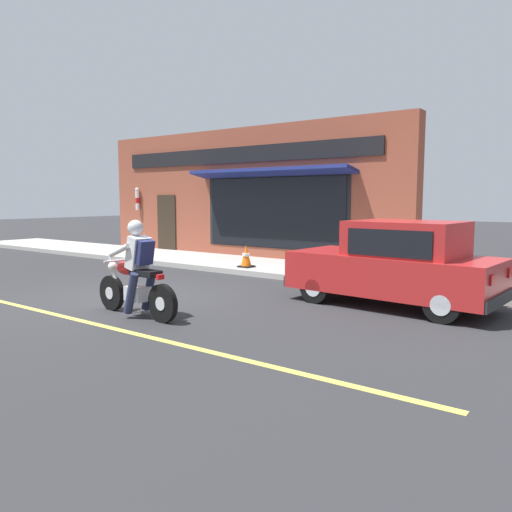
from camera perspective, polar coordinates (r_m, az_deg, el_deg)
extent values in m
plane|color=#2B2B2D|center=(10.43, -14.19, -4.51)|extent=(80.00, 80.00, 0.00)
cube|color=#ADAAA3|center=(15.84, -7.63, -0.37)|extent=(2.60, 22.00, 0.14)
cube|color=brown|center=(16.33, -1.73, 7.03)|extent=(0.50, 11.65, 4.20)
cube|color=black|center=(15.26, 1.98, 4.99)|extent=(0.04, 4.89, 2.10)
cube|color=black|center=(15.27, 2.01, 4.99)|extent=(0.02, 5.13, 2.20)
cube|color=#2D2319|center=(18.32, -10.18, 3.59)|extent=(0.04, 0.90, 2.10)
cube|color=navy|center=(15.00, 1.27, 9.55)|extent=(0.81, 5.59, 0.24)
cube|color=black|center=(16.17, -2.37, 11.46)|extent=(0.06, 9.90, 0.50)
cylinder|color=white|center=(19.32, -13.40, 6.19)|extent=(0.14, 0.14, 0.70)
cylinder|color=red|center=(19.32, -13.40, 6.19)|extent=(0.15, 0.15, 0.20)
sphere|color=silver|center=(19.33, -13.43, 7.37)|extent=(0.16, 0.16, 0.16)
cylinder|color=black|center=(9.21, -16.15, -4.06)|extent=(0.14, 0.63, 0.62)
cylinder|color=silver|center=(9.21, -16.15, -4.06)|extent=(0.13, 0.22, 0.22)
cylinder|color=black|center=(8.10, -10.61, -5.35)|extent=(0.14, 0.63, 0.62)
cylinder|color=silver|center=(8.10, -10.61, -5.35)|extent=(0.13, 0.22, 0.22)
cube|color=silver|center=(8.59, -13.38, -4.19)|extent=(0.31, 0.42, 0.24)
ellipsoid|color=#B21919|center=(8.73, -14.42, -1.32)|extent=(0.33, 0.54, 0.24)
cube|color=black|center=(8.35, -12.50, -1.90)|extent=(0.30, 0.58, 0.10)
cylinder|color=silver|center=(9.08, -15.86, -2.18)|extent=(0.09, 0.33, 0.68)
cylinder|color=silver|center=(8.94, -15.48, -0.49)|extent=(0.56, 0.08, 0.04)
sphere|color=silver|center=(9.10, -16.07, -1.16)|extent=(0.16, 0.16, 0.16)
cylinder|color=silver|center=(8.40, -10.85, -5.07)|extent=(0.12, 0.55, 0.08)
cube|color=red|center=(8.07, -10.90, -2.37)|extent=(0.12, 0.07, 0.08)
cylinder|color=#282D4C|center=(8.43, -14.08, -4.15)|extent=(0.16, 0.36, 0.71)
cylinder|color=#282D4C|center=(8.64, -12.14, -3.84)|extent=(0.16, 0.36, 0.71)
cube|color=silver|center=(8.45, -13.30, 0.37)|extent=(0.36, 0.35, 0.57)
cylinder|color=silver|center=(8.53, -15.34, 0.63)|extent=(0.12, 0.52, 0.26)
cylinder|color=silver|center=(8.76, -13.19, 0.84)|extent=(0.12, 0.52, 0.26)
sphere|color=silver|center=(8.47, -13.61, 3.15)|extent=(0.26, 0.26, 0.26)
cube|color=navy|center=(8.32, -12.65, 0.43)|extent=(0.30, 0.26, 0.42)
cylinder|color=black|center=(9.51, 6.80, -3.57)|extent=(0.22, 0.61, 0.60)
cylinder|color=silver|center=(9.51, 6.80, -3.57)|extent=(0.22, 0.34, 0.33)
cylinder|color=black|center=(10.73, 11.07, -2.50)|extent=(0.22, 0.61, 0.60)
cylinder|color=silver|center=(10.73, 11.07, -2.50)|extent=(0.22, 0.34, 0.33)
cylinder|color=black|center=(8.45, 20.52, -5.23)|extent=(0.22, 0.61, 0.60)
cylinder|color=silver|center=(8.45, 20.52, -5.23)|extent=(0.22, 0.34, 0.33)
cylinder|color=black|center=(9.80, 23.41, -3.77)|extent=(0.22, 0.61, 0.60)
cylinder|color=silver|center=(9.80, 23.41, -3.77)|extent=(0.22, 0.34, 0.33)
cube|color=red|center=(9.51, 15.28, -1.93)|extent=(1.90, 3.81, 0.70)
cube|color=red|center=(9.33, 16.79, 1.82)|extent=(1.57, 2.00, 0.66)
cube|color=black|center=(9.72, 12.08, 1.84)|extent=(1.35, 0.44, 0.51)
cube|color=black|center=(8.68, 14.86, 1.41)|extent=(0.14, 1.52, 0.46)
cube|color=black|center=(10.00, 18.45, 1.95)|extent=(0.14, 1.52, 0.46)
cube|color=silver|center=(10.00, 4.35, -0.62)|extent=(0.24, 0.06, 0.14)
cube|color=red|center=(8.38, 25.38, -2.49)|extent=(0.20, 0.05, 0.16)
cube|color=silver|center=(10.83, 7.52, -0.10)|extent=(0.24, 0.06, 0.14)
cube|color=red|center=(9.36, 27.01, -1.68)|extent=(0.20, 0.05, 0.16)
cube|color=#28282B|center=(10.44, 6.11, -2.38)|extent=(1.61, 0.23, 0.20)
cube|color=#28282B|center=(8.94, 25.93, -4.52)|extent=(1.61, 0.23, 0.20)
cylinder|color=red|center=(12.88, 13.99, -1.43)|extent=(0.24, 0.24, 0.16)
cylinder|color=red|center=(12.83, 14.04, 0.21)|extent=(0.18, 0.18, 0.58)
sphere|color=red|center=(12.80, 14.08, 1.68)|extent=(0.20, 0.20, 0.20)
cylinder|color=red|center=(12.71, 13.82, 0.38)|extent=(0.10, 0.08, 0.08)
cylinder|color=red|center=(12.95, 14.26, 0.48)|extent=(0.10, 0.08, 0.08)
cube|color=black|center=(13.38, -1.14, -1.20)|extent=(0.36, 0.36, 0.04)
cone|color=orange|center=(13.34, -1.14, 0.08)|extent=(0.28, 0.28, 0.56)
cylinder|color=white|center=(13.34, -1.14, 0.16)|extent=(0.20, 0.20, 0.08)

